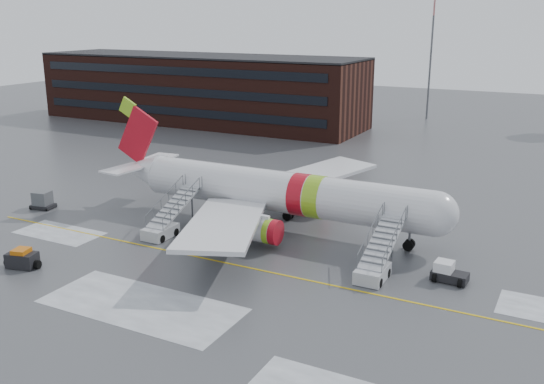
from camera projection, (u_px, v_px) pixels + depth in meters
The scene contains 9 objects.
ground at pixel (285, 270), 47.16m from camera, with size 260.00×260.00×0.00m, color #494C4F.
airliner at pixel (273, 191), 55.98m from camera, with size 35.03×32.97×11.18m.
airstair_fwd at pixel (376, 263), 45.68m from camera, with size 2.05×7.70×3.48m.
airstair_aft at pixel (165, 224), 54.40m from camera, with size 2.05×7.70×3.48m.
pushback_tug at pixel (448, 273), 44.96m from camera, with size 2.70×2.08×1.50m.
uld_container at pixel (43, 200), 62.06m from camera, with size 2.44×1.96×1.79m.
baggage_tractor at pixel (22, 259), 47.45m from camera, with size 3.09×1.89×1.54m.
terminal_building at pixel (199, 88), 112.24m from camera, with size 62.00×16.11×12.30m.
light_mast_far_n at pixel (432, 45), 113.33m from camera, with size 1.20×1.20×24.25m.
Camera 1 is at (19.22, -39.17, 18.93)m, focal length 40.00 mm.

